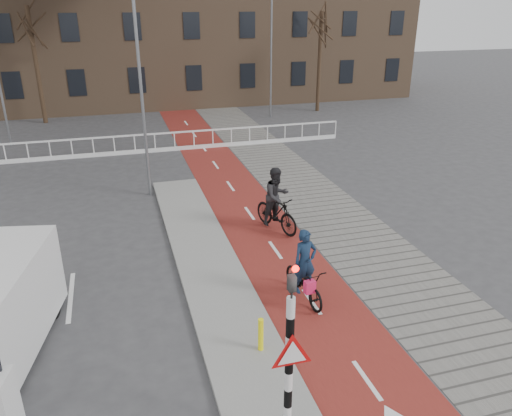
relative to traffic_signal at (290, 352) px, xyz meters
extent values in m
plane|color=#38383A|center=(0.60, 2.02, -1.99)|extent=(120.00, 120.00, 0.00)
cube|color=maroon|center=(2.10, 12.02, -1.98)|extent=(2.50, 60.00, 0.01)
cube|color=slate|center=(4.90, 12.02, -1.98)|extent=(3.00, 60.00, 0.01)
cube|color=gray|center=(-0.10, 6.02, -1.93)|extent=(1.80, 16.00, 0.12)
cylinder|color=black|center=(0.00, 0.02, -0.43)|extent=(0.14, 0.14, 2.88)
imported|color=black|center=(0.00, 0.02, 1.41)|extent=(0.13, 0.16, 0.80)
cylinder|color=#FF0C05|center=(0.00, -0.12, 1.59)|extent=(0.11, 0.02, 0.11)
cylinder|color=#FCF20E|center=(0.25, 2.43, -1.48)|extent=(0.12, 0.12, 0.79)
imported|color=black|center=(1.95, 4.22, -1.49)|extent=(0.90, 1.94, 0.98)
imported|color=#12253E|center=(1.95, 4.22, -0.88)|extent=(0.67, 0.49, 1.71)
cube|color=#E21F56|center=(1.87, 3.67, -1.29)|extent=(0.29, 0.21, 0.33)
imported|color=black|center=(2.59, 8.42, -1.36)|extent=(1.29, 2.15, 1.25)
imported|color=black|center=(2.59, 8.42, -0.76)|extent=(1.15, 1.03, 1.95)
cube|color=#29831C|center=(-4.42, 3.71, -0.95)|extent=(0.66, 3.10, 0.55)
cylinder|color=black|center=(-4.26, 5.19, -1.64)|extent=(0.38, 0.73, 0.69)
cube|color=silver|center=(-4.40, 19.02, -1.04)|extent=(28.00, 0.08, 0.08)
cube|color=silver|center=(-4.40, 19.02, -1.89)|extent=(28.00, 0.10, 0.20)
cube|color=#7F6047|center=(-2.40, 34.02, 4.01)|extent=(46.00, 10.00, 12.00)
cylinder|color=black|center=(-6.43, 27.64, 1.46)|extent=(0.27, 0.27, 6.91)
cylinder|color=black|center=(11.53, 26.25, 1.28)|extent=(0.26, 0.26, 6.53)
cylinder|color=slate|center=(-1.21, 12.95, 2.26)|extent=(0.12, 0.12, 8.50)
cylinder|color=slate|center=(7.76, 25.22, 1.98)|extent=(0.12, 0.12, 7.93)
camera|label=1|loc=(-2.34, -6.09, 5.23)|focal=35.00mm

